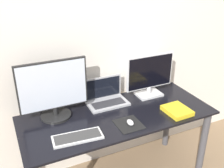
% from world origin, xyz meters
% --- Properties ---
extents(wall_back, '(7.00, 0.05, 2.50)m').
position_xyz_m(wall_back, '(0.00, 0.72, 1.25)').
color(wall_back, silver).
rests_on(wall_back, ground_plane).
extents(desk, '(1.60, 0.66, 0.74)m').
position_xyz_m(desk, '(0.00, 0.33, 0.59)').
color(desk, black).
rests_on(desk, ground_plane).
extents(monitor_left, '(0.55, 0.25, 0.48)m').
position_xyz_m(monitor_left, '(-0.47, 0.52, 0.97)').
color(monitor_left, black).
rests_on(monitor_left, desk).
extents(monitor_right, '(0.47, 0.17, 0.40)m').
position_xyz_m(monitor_right, '(0.42, 0.52, 0.94)').
color(monitor_right, silver).
rests_on(monitor_right, desk).
extents(laptop, '(0.35, 0.22, 0.22)m').
position_xyz_m(laptop, '(-0.01, 0.56, 0.79)').
color(laptop, '#ADADB2').
rests_on(laptop, desk).
extents(keyboard, '(0.37, 0.17, 0.02)m').
position_xyz_m(keyboard, '(-0.40, 0.16, 0.75)').
color(keyboard, silver).
rests_on(keyboard, desk).
extents(mousepad, '(0.19, 0.21, 0.00)m').
position_xyz_m(mousepad, '(0.01, 0.16, 0.74)').
color(mousepad, black).
rests_on(mousepad, desk).
extents(mouse, '(0.05, 0.07, 0.04)m').
position_xyz_m(mouse, '(0.02, 0.15, 0.76)').
color(mouse, silver).
rests_on(mouse, mousepad).
extents(book, '(0.19, 0.22, 0.04)m').
position_xyz_m(book, '(0.46, 0.14, 0.76)').
color(book, yellow).
rests_on(book, desk).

